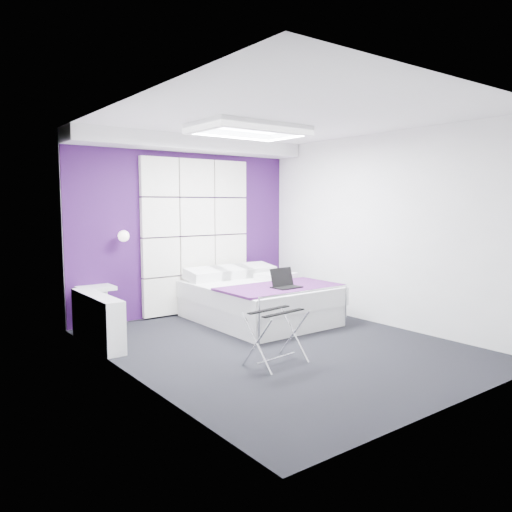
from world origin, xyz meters
The scene contains 15 objects.
floor centered at (0.00, 0.00, 0.00)m, with size 4.40×4.40×0.00m, color black.
ceiling centered at (0.00, 0.00, 2.60)m, with size 4.40×4.40×0.00m, color white.
wall_back centered at (0.00, 2.20, 1.30)m, with size 3.60×3.60×0.00m, color silver.
wall_left centered at (-1.80, 0.00, 1.30)m, with size 4.40×4.40×0.00m, color silver.
wall_right centered at (1.80, 0.00, 1.30)m, with size 4.40×4.40×0.00m, color silver.
accent_wall centered at (0.00, 2.19, 1.30)m, with size 3.58×0.02×2.58m, color #36114B.
soffit centered at (0.00, 1.95, 2.50)m, with size 3.58×0.50×0.20m, color white.
headboard centered at (0.15, 2.14, 1.17)m, with size 1.80×0.08×2.30m, color silver, non-canonical shape.
skylight centered at (0.00, 0.60, 2.55)m, with size 1.36×0.86×0.12m, color white, non-canonical shape.
wall_lamp centered at (-1.05, 2.06, 1.22)m, with size 0.15×0.15×0.15m, color white.
radiator centered at (-1.69, 1.30, 0.30)m, with size 0.22×1.20×0.60m, color white.
bed centered at (0.56, 1.16, 0.29)m, with size 1.63×1.97×0.69m.
nightstand centered at (-1.45, 2.02, 0.55)m, with size 0.45×0.35×0.05m, color white.
luggage_rack centered at (-0.46, -0.49, 0.28)m, with size 0.57×0.42×0.56m.
laptop centered at (0.54, 0.56, 0.62)m, with size 0.36×0.26×0.26m.
Camera 1 is at (-3.65, -4.38, 1.66)m, focal length 35.00 mm.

